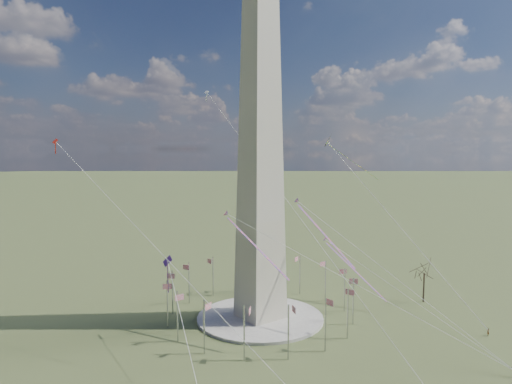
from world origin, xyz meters
TOP-DOWN VIEW (x-y plane):
  - ground at (0.00, 0.00)m, footprint 2000.00×2000.00m
  - plaza at (0.00, 0.00)m, footprint 36.00×36.00m
  - washington_monument at (0.00, 0.00)m, footprint 15.56×15.56m
  - flagpole_ring at (-0.00, -0.00)m, footprint 54.40×54.40m
  - tree_near at (50.44, -19.18)m, footprint 8.07×8.07m
  - person_east at (40.64, -44.64)m, footprint 0.85×0.74m
  - kite_delta_black at (33.37, 5.79)m, footprint 15.28×16.65m
  - kite_diamond_purple at (-26.15, 4.81)m, footprint 2.10×3.30m
  - kite_streamer_left at (11.99, -9.36)m, footprint 2.25×23.85m
  - kite_streamer_mid at (-9.95, -7.45)m, footprint 5.65×21.56m
  - kite_streamer_right at (30.88, -3.35)m, footprint 4.18×23.86m
  - kite_small_red at (-44.77, 37.04)m, footprint 1.38×1.65m
  - kite_small_white at (8.48, 43.43)m, footprint 1.19×1.52m

SIDE VIEW (x-z plane):
  - ground at x=0.00m, z-range 0.00..0.00m
  - plaza at x=0.00m, z-range 0.00..0.80m
  - person_east at x=40.64m, z-range 0.00..1.97m
  - flagpole_ring at x=0.00m, z-range 0.77..13.77m
  - tree_near at x=50.44m, z-range 3.00..17.12m
  - kite_streamer_right at x=30.88m, z-range 5.25..21.65m
  - kite_diamond_purple at x=-26.15m, z-range 13.70..23.89m
  - kite_streamer_mid at x=-9.95m, z-range 18.86..33.80m
  - kite_streamer_left at x=11.99m, z-range 19.78..36.15m
  - washington_monument at x=0.00m, z-range -2.05..97.95m
  - kite_delta_black at x=33.37m, z-range 42.34..57.51m
  - kite_small_red at x=-44.77m, z-range 47.98..52.38m
  - kite_small_white at x=8.48m, z-range 66.38..70.31m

